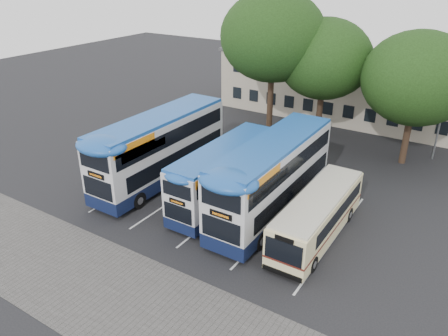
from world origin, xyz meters
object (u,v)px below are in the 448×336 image
at_px(lamp_post, 446,97).
at_px(bus_dd_right, 273,174).
at_px(tree_left, 273,37).
at_px(bus_dd_mid, 224,172).
at_px(tree_right, 418,78).
at_px(tree_mid, 325,59).
at_px(bus_single, 318,213).
at_px(bus_dd_left, 161,146).

bearing_deg(lamp_post, bus_dd_right, -116.48).
relative_size(tree_left, bus_dd_mid, 1.31).
distance_m(tree_right, bus_dd_mid, 15.90).
height_order(lamp_post, tree_mid, tree_mid).
relative_size(bus_dd_mid, bus_single, 1.07).
bearing_deg(bus_dd_left, tree_mid, 62.09).
height_order(tree_left, tree_right, tree_left).
height_order(bus_dd_mid, bus_single, bus_dd_mid).
height_order(tree_left, bus_dd_right, tree_left).
distance_m(tree_mid, bus_single, 15.50).
bearing_deg(lamp_post, bus_dd_left, -137.39).
bearing_deg(tree_left, bus_single, -52.18).
bearing_deg(tree_left, bus_dd_left, -104.17).
xyz_separation_m(tree_mid, tree_right, (7.13, -0.15, -0.59)).
height_order(bus_dd_left, bus_single, bus_dd_left).
distance_m(bus_dd_left, bus_single, 12.07).
relative_size(bus_dd_mid, bus_dd_right, 0.83).
height_order(lamp_post, bus_dd_mid, lamp_post).
distance_m(lamp_post, bus_dd_left, 21.48).
relative_size(tree_left, tree_right, 1.24).
bearing_deg(tree_left, bus_dd_mid, -76.99).
relative_size(lamp_post, tree_mid, 0.87).
xyz_separation_m(tree_right, bus_single, (-1.82, -13.23, -5.14)).
bearing_deg(bus_dd_left, tree_left, 75.83).
xyz_separation_m(bus_dd_left, bus_single, (11.99, -0.77, -1.18)).
bearing_deg(bus_dd_left, bus_dd_mid, -3.17).
xyz_separation_m(tree_left, bus_single, (9.20, -11.85, -7.34)).
distance_m(bus_dd_mid, bus_dd_right, 3.26).
bearing_deg(bus_single, tree_mid, 111.66).
distance_m(bus_dd_mid, bus_single, 6.62).
xyz_separation_m(tree_mid, bus_dd_left, (-6.68, -12.61, -4.55)).
xyz_separation_m(tree_right, bus_dd_left, (-13.81, -12.45, -3.96)).
bearing_deg(bus_dd_mid, tree_right, 56.67).
height_order(tree_mid, bus_dd_left, tree_mid).
bearing_deg(tree_left, bus_dd_right, -61.86).
distance_m(tree_mid, bus_dd_right, 13.37).
relative_size(tree_mid, tree_right, 1.04).
relative_size(bus_dd_left, bus_dd_mid, 1.23).
relative_size(tree_left, tree_mid, 1.19).
bearing_deg(bus_dd_mid, tree_left, 103.01).
bearing_deg(tree_mid, tree_right, -1.24).
relative_size(tree_left, bus_dd_right, 1.08).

